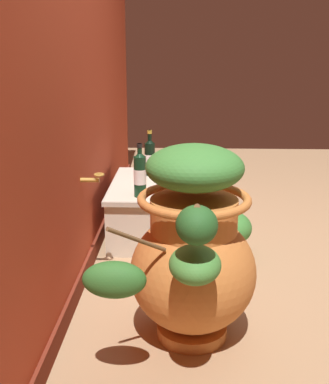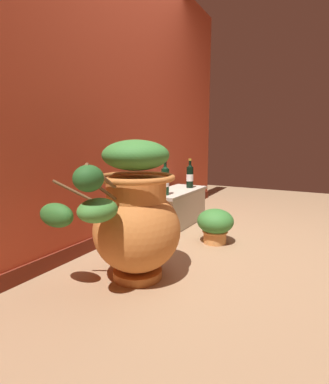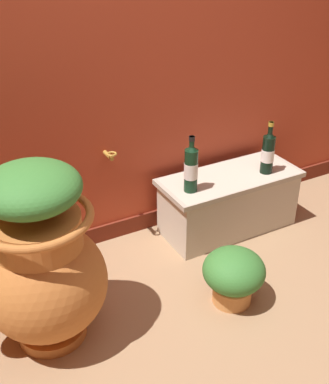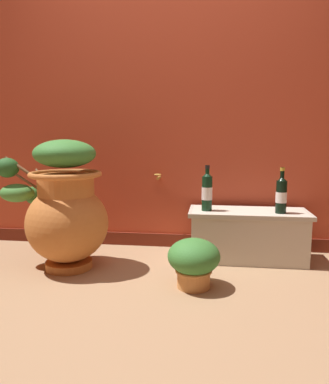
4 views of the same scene
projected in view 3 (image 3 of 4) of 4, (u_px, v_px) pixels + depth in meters
name	position (u px, v px, depth m)	size (l,w,h in m)	color
ground_plane	(223.00, 359.00, 2.17)	(7.00, 7.00, 0.00)	#9E7A56
back_wall	(102.00, 11.00, 2.45)	(4.40, 0.33, 2.60)	#B74228
terracotta_urn	(37.00, 264.00, 2.10)	(0.77, 0.68, 0.88)	#C17033
stone_ledge	(229.00, 200.00, 2.98)	(0.85, 0.37, 0.37)	beige
wine_bottle_left	(191.00, 167.00, 2.67)	(0.08, 0.08, 0.33)	black
wine_bottle_middle	(268.00, 151.00, 2.87)	(0.08, 0.08, 0.32)	black
potted_shrub	(234.00, 275.00, 2.42)	(0.31, 0.31, 0.30)	#D68E4C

